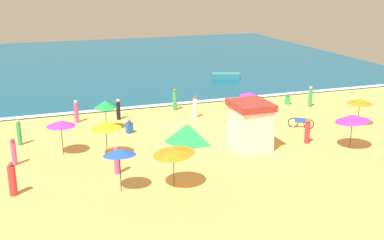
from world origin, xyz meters
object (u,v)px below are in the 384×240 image
beachgoer_2 (307,131)px  beachgoer_3 (310,97)px  beach_umbrella_3 (250,95)px  beach_tent (188,134)px  lifeguard_cabana (250,124)px  beachgoer_0 (129,127)px  beachgoer_4 (118,109)px  beachgoer_10 (175,100)px  beach_umbrella_9 (105,104)px  beachgoer_8 (14,152)px  beachgoer_1 (76,112)px  beachgoer_7 (195,107)px  beachgoer_6 (12,180)px  beachgoer_5 (117,159)px  beachgoer_9 (19,133)px  small_boat_0 (226,76)px  beach_umbrella_4 (174,151)px  beach_umbrella_2 (353,118)px  beachgoer_11 (288,100)px  beach_umbrella_0 (360,101)px  beach_umbrella_8 (119,152)px  beach_umbrella_6 (106,125)px

beachgoer_2 → beachgoer_3: bearing=56.3°
beach_umbrella_3 → beach_tent: (-6.06, -3.52, -1.28)m
lifeguard_cabana → beachgoer_0: (-6.53, 5.25, -1.09)m
beachgoer_4 → beachgoer_10: beachgoer_10 is taller
beach_umbrella_9 → beachgoer_8: size_ratio=1.32×
beachgoer_1 → beachgoer_7: (8.62, -1.74, 0.03)m
lifeguard_cabana → beachgoer_7: lifeguard_cabana is taller
lifeguard_cabana → beachgoer_6: 14.17m
beachgoer_4 → beachgoer_0: bearing=-88.5°
beach_tent → beachgoer_5: 6.13m
beachgoer_9 → small_boat_0: 24.76m
beach_umbrella_3 → beachgoer_5: bearing=-148.7°
beach_umbrella_4 → beachgoer_1: size_ratio=1.33×
beach_umbrella_2 → beachgoer_1: beach_umbrella_2 is taller
beachgoer_2 → beachgoer_7: bearing=122.0°
beachgoer_1 → beach_umbrella_4: bearing=-75.3°
lifeguard_cabana → beachgoer_11: bearing=47.9°
beachgoer_9 → beach_umbrella_0: bearing=-8.8°
beach_umbrella_2 → beachgoer_8: (-19.75, 4.00, -1.19)m
beach_umbrella_2 → beach_umbrella_8: beach_umbrella_2 is taller
beach_umbrella_4 → beachgoer_2: beach_umbrella_4 is taller
beachgoer_5 → beachgoer_10: 13.11m
beachgoer_7 → beachgoer_10: beachgoer_10 is taller
beach_umbrella_8 → beachgoer_8: bearing=132.9°
beach_umbrella_0 → beach_umbrella_3: (-6.80, 3.79, 0.17)m
beach_umbrella_2 → beachgoer_0: beach_umbrella_2 is taller
beachgoer_9 → beachgoer_11: bearing=8.7°
beach_umbrella_2 → beach_umbrella_8: 14.78m
beachgoer_10 → beachgoer_7: bearing=-72.4°
lifeguard_cabana → beachgoer_3: lifeguard_cabana is taller
beachgoer_6 → beachgoer_4: bearing=56.5°
beach_umbrella_0 → beach_umbrella_2: (-3.56, -3.87, 0.20)m
beachgoer_11 → beachgoer_0: bearing=-167.3°
small_boat_0 → beach_umbrella_3: bearing=-106.3°
beach_tent → beachgoer_7: (2.43, 5.36, 0.16)m
beachgoer_7 → beach_umbrella_3: bearing=-27.0°
beachgoer_5 → beachgoer_7: 11.52m
beach_umbrella_8 → beachgoer_9: 10.13m
beach_umbrella_3 → beachgoer_4: (-9.21, 3.29, -1.17)m
lifeguard_cabana → beachgoer_11: lifeguard_cabana is taller
beach_tent → beachgoer_0: bearing=132.1°
beachgoer_7 → beachgoer_8: bearing=-156.9°
beach_umbrella_6 → beachgoer_7: bearing=37.9°
beachgoer_1 → beachgoer_5: beachgoer_5 is taller
beach_umbrella_4 → beachgoer_4: size_ratio=1.41×
beachgoer_11 → small_boat_0: size_ratio=0.28×
small_boat_0 → beach_umbrella_2: bearing=-92.2°
beach_umbrella_9 → beachgoer_4: (1.28, 2.19, -1.07)m
beach_umbrella_0 → beachgoer_5: (-18.03, -3.02, -0.94)m
beach_umbrella_4 → beach_umbrella_8: 2.68m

